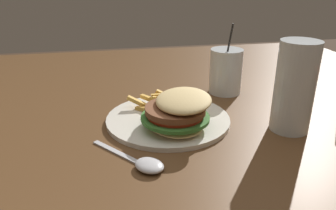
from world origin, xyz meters
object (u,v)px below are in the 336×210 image
object	(u,v)px
beer_glass	(294,91)
spoon	(146,164)
juice_glass	(226,73)
meal_plate_near	(173,114)

from	to	relation	value
beer_glass	spoon	bearing A→B (deg)	-74.81
juice_glass	spoon	world-z (taller)	juice_glass
beer_glass	juice_glass	xyz separation A→B (m)	(-0.24, -0.05, -0.03)
meal_plate_near	spoon	world-z (taller)	meal_plate_near
juice_glass	beer_glass	bearing A→B (deg)	12.90
meal_plate_near	juice_glass	bearing A→B (deg)	134.27
beer_glass	spoon	size ratio (longest dim) A/B	1.25
juice_glass	spoon	xyz separation A→B (m)	(0.32, -0.26, -0.05)
meal_plate_near	spoon	bearing A→B (deg)	-28.26
meal_plate_near	juice_glass	world-z (taller)	juice_glass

